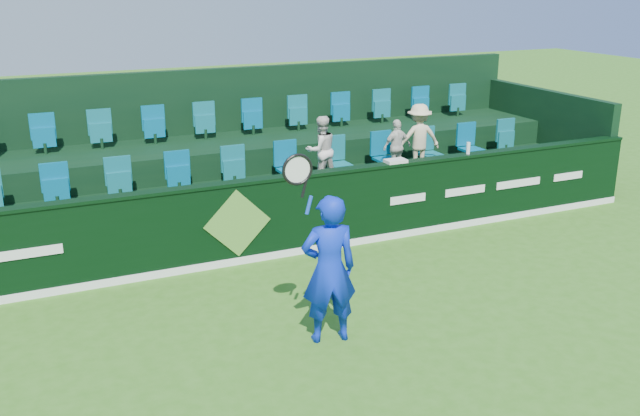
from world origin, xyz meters
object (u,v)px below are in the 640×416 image
tennis_player (329,268)px  towel (396,161)px  spectator_left (321,150)px  spectator_middle (397,147)px  drinks_bottle (468,148)px  spectator_right (419,138)px

tennis_player → towel: tennis_player is taller
spectator_left → spectator_middle: bearing=176.0°
towel → spectator_left: bearing=128.5°
towel → drinks_bottle: 1.50m
spectator_left → spectator_middle: spectator_left is taller
spectator_right → drinks_bottle: bearing=118.3°
spectator_middle → spectator_right: (0.47, 0.00, 0.13)m
tennis_player → spectator_right: (3.78, 4.04, 0.48)m
tennis_player → drinks_bottle: tennis_player is taller
spectator_left → spectator_middle: (1.57, 0.00, -0.09)m
spectator_right → towel: size_ratio=3.58×
spectator_left → towel: bearing=124.5°
spectator_middle → tennis_player: bearing=44.2°
tennis_player → spectator_left: size_ratio=2.05×
spectator_right → towel: 1.61m
spectator_right → drinks_bottle: (0.34, -1.12, 0.01)m
spectator_middle → drinks_bottle: 1.39m
spectator_right → towel: bearing=55.6°
tennis_player → spectator_left: tennis_player is taller
tennis_player → spectator_middle: tennis_player is taller
tennis_player → spectator_right: tennis_player is taller
drinks_bottle → spectator_right: bearing=106.9°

